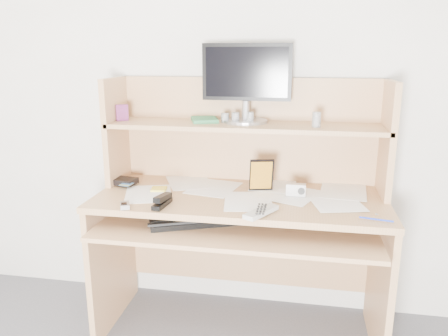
% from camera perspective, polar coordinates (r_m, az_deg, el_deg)
% --- Properties ---
extents(back_wall, '(3.60, 0.04, 2.50)m').
position_cam_1_polar(back_wall, '(2.34, 3.34, 10.54)').
color(back_wall, silver).
rests_on(back_wall, floor).
extents(desk, '(1.40, 0.70, 1.30)m').
position_cam_1_polar(desk, '(2.22, 2.39, -4.35)').
color(desk, tan).
rests_on(desk, floor).
extents(paper_clutter, '(1.32, 0.54, 0.01)m').
position_cam_1_polar(paper_clutter, '(2.13, 2.11, -3.56)').
color(paper_clutter, white).
rests_on(paper_clutter, desk).
extents(keyboard, '(0.54, 0.36, 0.04)m').
position_cam_1_polar(keyboard, '(2.08, -2.63, -6.51)').
color(keyboard, black).
rests_on(keyboard, desk).
extents(tv_remote, '(0.14, 0.19, 0.02)m').
position_cam_1_polar(tv_remote, '(1.88, 4.87, -5.74)').
color(tv_remote, '#AEAEA8').
rests_on(tv_remote, paper_clutter).
extents(flip_phone, '(0.07, 0.09, 0.02)m').
position_cam_1_polar(flip_phone, '(2.01, -12.83, -4.66)').
color(flip_phone, '#ADADAF').
rests_on(flip_phone, paper_clutter).
extents(stapler, '(0.06, 0.15, 0.05)m').
position_cam_1_polar(stapler, '(2.00, -8.10, -4.18)').
color(stapler, black).
rests_on(stapler, paper_clutter).
extents(wallet, '(0.13, 0.11, 0.03)m').
position_cam_1_polar(wallet, '(2.35, -12.77, -1.69)').
color(wallet, black).
rests_on(wallet, paper_clutter).
extents(sticky_note_pad, '(0.09, 0.09, 0.01)m').
position_cam_1_polar(sticky_note_pad, '(2.24, -8.50, -2.74)').
color(sticky_note_pad, '#FFFA43').
rests_on(sticky_note_pad, desk).
extents(digital_camera, '(0.09, 0.04, 0.06)m').
position_cam_1_polar(digital_camera, '(2.13, 9.37, -2.81)').
color(digital_camera, '#ACADAF').
rests_on(digital_camera, paper_clutter).
extents(game_case, '(0.12, 0.04, 0.17)m').
position_cam_1_polar(game_case, '(2.16, 4.91, -0.93)').
color(game_case, black).
rests_on(game_case, paper_clutter).
extents(blue_pen, '(0.13, 0.04, 0.01)m').
position_cam_1_polar(blue_pen, '(1.91, 19.28, -6.35)').
color(blue_pen, '#182FB9').
rests_on(blue_pen, paper_clutter).
extents(card_box, '(0.06, 0.05, 0.08)m').
position_cam_1_polar(card_box, '(2.34, -13.16, 7.05)').
color(card_box, maroon).
rests_on(card_box, desk).
extents(shelf_book, '(0.18, 0.21, 0.02)m').
position_cam_1_polar(shelf_book, '(2.27, -2.58, 6.33)').
color(shelf_book, '#378A5B').
rests_on(shelf_book, desk).
extents(chip_stack_a, '(0.04, 0.04, 0.05)m').
position_cam_1_polar(chip_stack_a, '(2.21, 1.51, 6.60)').
color(chip_stack_a, black).
rests_on(chip_stack_a, desk).
extents(chip_stack_b, '(0.04, 0.04, 0.06)m').
position_cam_1_polar(chip_stack_b, '(2.19, 3.44, 6.56)').
color(chip_stack_b, silver).
rests_on(chip_stack_b, desk).
extents(chip_stack_c, '(0.05, 0.05, 0.05)m').
position_cam_1_polar(chip_stack_c, '(2.22, 0.14, 6.57)').
color(chip_stack_c, black).
rests_on(chip_stack_c, desk).
extents(chip_stack_d, '(0.05, 0.05, 0.07)m').
position_cam_1_polar(chip_stack_d, '(2.13, 11.99, 6.21)').
color(chip_stack_d, silver).
rests_on(chip_stack_d, desk).
extents(monitor, '(0.45, 0.23, 0.39)m').
position_cam_1_polar(monitor, '(2.23, 2.94, 11.33)').
color(monitor, '#ADADB2').
rests_on(monitor, desk).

